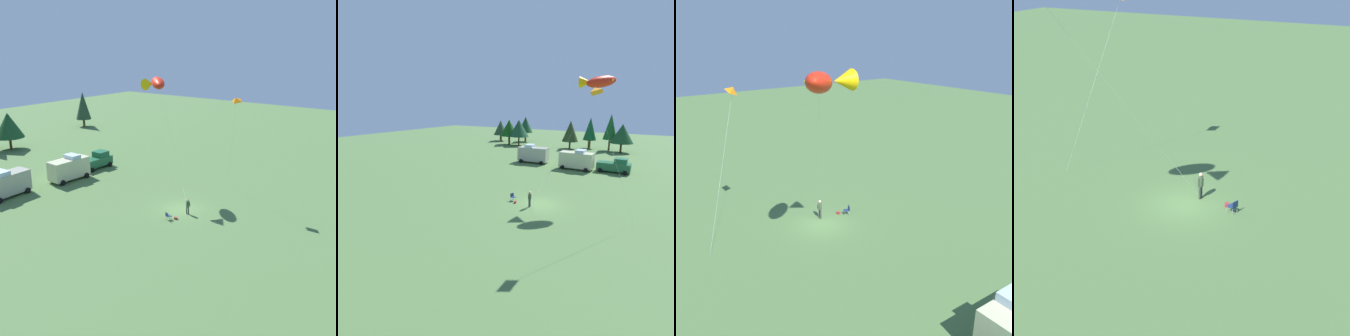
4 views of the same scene
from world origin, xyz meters
The scene contains 9 objects.
ground_plane centered at (0.00, 0.00, 0.00)m, with size 160.00×160.00×0.00m, color #4C6F3B.
person_kite_flyer centered at (-0.59, -1.17, 1.02)m, with size 0.35×0.55×1.74m.
folding_chair centered at (-3.04, -0.36, 0.49)m, with size 0.62×0.62×0.82m.
backpack_on_grass centered at (-2.42, -0.93, 0.11)m, with size 0.32×0.22×0.22m, color #9F2F32.
van_motorhome_grey centered at (-9.13, 18.92, 1.64)m, with size 5.53×2.88×3.34m.
van_camper_beige centered at (-0.75, 17.70, 1.64)m, with size 5.48×2.76×3.34m.
truck_green_flatbed centered at (5.11, 18.66, 1.10)m, with size 5.02×2.43×2.34m.
kite_large_fish centered at (3.84, 6.53, 12.97)m, with size 6.63×9.77×13.85m.
kite_delta_orange centered at (5.60, -3.01, 11.59)m, with size 4.48×3.04×11.98m.
Camera 1 is at (-32.76, -22.49, 17.39)m, focal length 42.00 mm.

